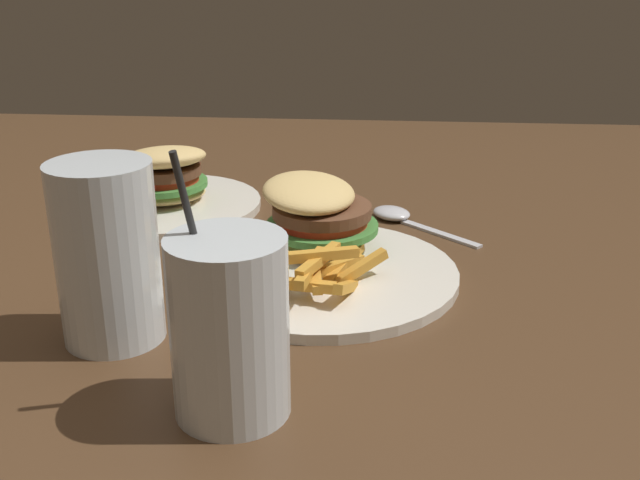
{
  "coord_description": "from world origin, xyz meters",
  "views": [
    {
      "loc": [
        -0.72,
        -0.18,
        1.07
      ],
      "look_at": [
        -0.05,
        -0.13,
        0.81
      ],
      "focal_mm": 42.0,
      "sensor_mm": 36.0,
      "label": 1
    }
  ],
  "objects_px": {
    "juice_glass": "(230,336)",
    "meal_plate_far": "(165,189)",
    "beer_glass": "(108,259)",
    "spoon": "(397,215)",
    "meal_plate_near": "(318,245)"
  },
  "relations": [
    {
      "from": "juice_glass",
      "to": "meal_plate_far",
      "type": "distance_m",
      "value": 0.45
    },
    {
      "from": "beer_glass",
      "to": "spoon",
      "type": "height_order",
      "value": "beer_glass"
    },
    {
      "from": "meal_plate_near",
      "to": "meal_plate_far",
      "type": "height_order",
      "value": "meal_plate_near"
    },
    {
      "from": "meal_plate_near",
      "to": "spoon",
      "type": "bearing_deg",
      "value": -27.78
    },
    {
      "from": "meal_plate_far",
      "to": "meal_plate_near",
      "type": "bearing_deg",
      "value": -129.73
    },
    {
      "from": "juice_glass",
      "to": "meal_plate_near",
      "type": "bearing_deg",
      "value": -8.59
    },
    {
      "from": "spoon",
      "to": "meal_plate_near",
      "type": "bearing_deg",
      "value": 105.27
    },
    {
      "from": "spoon",
      "to": "meal_plate_far",
      "type": "height_order",
      "value": "meal_plate_far"
    },
    {
      "from": "meal_plate_near",
      "to": "beer_glass",
      "type": "bearing_deg",
      "value": 134.89
    },
    {
      "from": "beer_glass",
      "to": "juice_glass",
      "type": "bearing_deg",
      "value": -129.27
    },
    {
      "from": "juice_glass",
      "to": "spoon",
      "type": "height_order",
      "value": "juice_glass"
    },
    {
      "from": "beer_glass",
      "to": "meal_plate_near",
      "type": "bearing_deg",
      "value": -45.11
    },
    {
      "from": "juice_glass",
      "to": "beer_glass",
      "type": "bearing_deg",
      "value": 50.73
    },
    {
      "from": "meal_plate_far",
      "to": "beer_glass",
      "type": "bearing_deg",
      "value": -171.36
    },
    {
      "from": "beer_glass",
      "to": "juice_glass",
      "type": "xyz_separation_m",
      "value": [
        -0.1,
        -0.12,
        -0.01
      ]
    }
  ]
}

